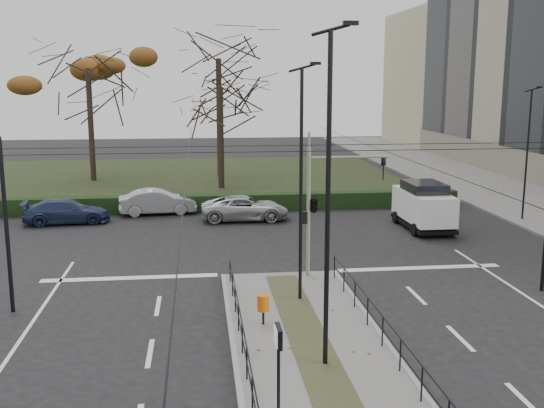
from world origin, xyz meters
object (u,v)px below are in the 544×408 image
at_px(rust_tree, 88,68).
at_px(streetlamp_median_far, 302,182).
at_px(info_panel, 278,347).
at_px(parked_car_fourth, 245,208).
at_px(streetlamp_median_near, 329,198).
at_px(white_van, 424,205).
at_px(streetlamp_sidewalk, 527,153).
at_px(parked_car_third, 66,211).
at_px(parked_car_second, 158,202).
at_px(bare_tree_center, 218,67).
at_px(traffic_light, 316,202).
at_px(bare_tree_near, 220,94).
at_px(litter_bin, 263,303).

bearing_deg(rust_tree, streetlamp_median_far, -68.41).
distance_m(info_panel, streetlamp_median_far, 8.72).
distance_m(info_panel, parked_car_fourth, 22.23).
bearing_deg(streetlamp_median_near, white_van, 61.96).
relative_size(info_panel, streetlamp_sidewalk, 0.31).
bearing_deg(parked_car_third, parked_car_second, -74.16).
height_order(streetlamp_median_near, streetlamp_median_far, streetlamp_median_near).
xyz_separation_m(streetlamp_sidewalk, parked_car_second, (-20.56, 4.43, -3.14)).
distance_m(streetlamp_sidewalk, bare_tree_center, 25.39).
distance_m(parked_car_fourth, rust_tree, 20.67).
bearing_deg(parked_car_fourth, info_panel, 178.66).
relative_size(traffic_light, rust_tree, 0.45).
height_order(white_van, bare_tree_center, bare_tree_center).
height_order(parked_car_second, white_van, white_van).
distance_m(streetlamp_median_near, white_van, 18.46).
bearing_deg(parked_car_third, parked_car_fourth, -97.51).
bearing_deg(info_panel, white_van, 61.56).
relative_size(streetlamp_median_far, bare_tree_near, 0.85).
xyz_separation_m(parked_car_fourth, white_van, (9.28, -3.33, 0.62)).
bearing_deg(bare_tree_near, litter_bin, -89.43).
bearing_deg(parked_car_second, traffic_light, -159.15).
bearing_deg(info_panel, rust_tree, 104.65).
height_order(streetlamp_sidewalk, rust_tree, rust_tree).
height_order(streetlamp_median_far, parked_car_fourth, streetlamp_median_far).
distance_m(litter_bin, streetlamp_sidewalk, 21.65).
bearing_deg(rust_tree, streetlamp_sidewalk, -34.12).
height_order(streetlamp_median_near, white_van, streetlamp_median_near).
relative_size(parked_car_second, white_van, 0.94).
relative_size(streetlamp_median_far, bare_tree_center, 0.66).
distance_m(streetlamp_median_far, streetlamp_sidewalk, 18.79).
height_order(info_panel, streetlamp_median_far, streetlamp_median_far).
bearing_deg(streetlamp_median_far, litter_bin, -124.87).
xyz_separation_m(info_panel, streetlamp_median_far, (1.85, 8.17, 2.41)).
xyz_separation_m(streetlamp_median_far, streetlamp_sidewalk, (14.61, 11.81, -0.46)).
bearing_deg(white_van, parked_car_second, 158.74).
relative_size(traffic_light, streetlamp_median_far, 0.62).
distance_m(traffic_light, streetlamp_median_far, 3.17).
bearing_deg(streetlamp_median_far, parked_car_fourth, 93.75).
xyz_separation_m(streetlamp_sidewalk, parked_car_third, (-25.45, 2.50, -3.20)).
relative_size(streetlamp_sidewalk, parked_car_third, 1.58).
bearing_deg(bare_tree_center, traffic_light, -84.35).
height_order(traffic_light, streetlamp_sidewalk, streetlamp_sidewalk).
height_order(rust_tree, bare_tree_center, bare_tree_center).
xyz_separation_m(traffic_light, streetlamp_sidewalk, (13.57, 9.07, 0.76)).
height_order(info_panel, bare_tree_center, bare_tree_center).
bearing_deg(bare_tree_center, white_van, -63.16).
relative_size(litter_bin, info_panel, 0.42).
height_order(litter_bin, streetlamp_median_near, streetlamp_median_near).
bearing_deg(bare_tree_near, streetlamp_sidewalk, -38.46).
relative_size(streetlamp_sidewalk, bare_tree_center, 0.58).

